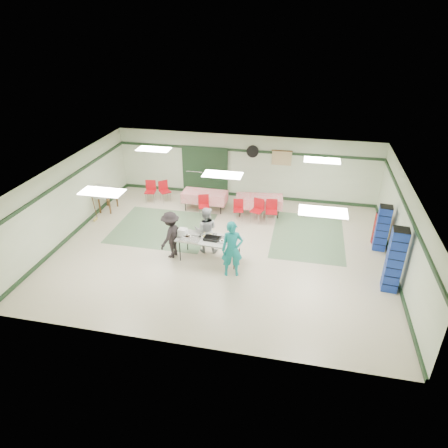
% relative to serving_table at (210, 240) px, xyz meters
% --- Properties ---
extents(floor, '(11.00, 11.00, 0.00)m').
position_rel_serving_table_xyz_m(floor, '(0.28, 0.70, -0.72)').
color(floor, '#BFB59A').
rests_on(floor, ground).
extents(ceiling, '(11.00, 11.00, 0.00)m').
position_rel_serving_table_xyz_m(ceiling, '(0.28, 0.70, 1.98)').
color(ceiling, silver).
rests_on(ceiling, wall_back).
extents(wall_back, '(11.00, 0.00, 11.00)m').
position_rel_serving_table_xyz_m(wall_back, '(0.28, 5.20, 0.63)').
color(wall_back, beige).
rests_on(wall_back, floor).
extents(wall_front, '(11.00, 0.00, 11.00)m').
position_rel_serving_table_xyz_m(wall_front, '(0.28, -3.80, 0.63)').
color(wall_front, beige).
rests_on(wall_front, floor).
extents(wall_left, '(0.00, 9.00, 9.00)m').
position_rel_serving_table_xyz_m(wall_left, '(-5.22, 0.70, 0.63)').
color(wall_left, beige).
rests_on(wall_left, floor).
extents(wall_right, '(0.00, 9.00, 9.00)m').
position_rel_serving_table_xyz_m(wall_right, '(5.78, 0.70, 0.63)').
color(wall_right, beige).
rests_on(wall_right, floor).
extents(trim_back, '(11.00, 0.06, 0.10)m').
position_rel_serving_table_xyz_m(trim_back, '(0.28, 5.17, 1.33)').
color(trim_back, '#1C341E').
rests_on(trim_back, wall_back).
extents(baseboard_back, '(11.00, 0.06, 0.12)m').
position_rel_serving_table_xyz_m(baseboard_back, '(0.28, 5.17, -0.66)').
color(baseboard_back, '#1C341E').
rests_on(baseboard_back, floor).
extents(trim_left, '(0.06, 9.00, 0.10)m').
position_rel_serving_table_xyz_m(trim_left, '(-5.19, 0.70, 1.33)').
color(trim_left, '#1C341E').
rests_on(trim_left, wall_back).
extents(baseboard_left, '(0.06, 9.00, 0.12)m').
position_rel_serving_table_xyz_m(baseboard_left, '(-5.19, 0.70, -0.66)').
color(baseboard_left, '#1C341E').
rests_on(baseboard_left, floor).
extents(trim_right, '(0.06, 9.00, 0.10)m').
position_rel_serving_table_xyz_m(trim_right, '(5.75, 0.70, 1.33)').
color(trim_right, '#1C341E').
rests_on(trim_right, wall_back).
extents(baseboard_right, '(0.06, 9.00, 0.12)m').
position_rel_serving_table_xyz_m(baseboard_right, '(5.75, 0.70, -0.66)').
color(baseboard_right, '#1C341E').
rests_on(baseboard_right, floor).
extents(green_patch_a, '(3.50, 3.00, 0.01)m').
position_rel_serving_table_xyz_m(green_patch_a, '(-2.22, 1.70, -0.72)').
color(green_patch_a, '#607F5D').
rests_on(green_patch_a, floor).
extents(green_patch_b, '(2.50, 3.50, 0.01)m').
position_rel_serving_table_xyz_m(green_patch_b, '(3.08, 2.20, -0.72)').
color(green_patch_b, '#607F5D').
rests_on(green_patch_b, floor).
extents(double_door_left, '(0.90, 0.06, 2.10)m').
position_rel_serving_table_xyz_m(double_door_left, '(-1.92, 5.14, 0.33)').
color(double_door_left, gray).
rests_on(double_door_left, floor).
extents(double_door_right, '(0.90, 0.06, 2.10)m').
position_rel_serving_table_xyz_m(double_door_right, '(-0.97, 5.14, 0.33)').
color(double_door_right, gray).
rests_on(double_door_right, floor).
extents(door_frame, '(2.00, 0.03, 2.15)m').
position_rel_serving_table_xyz_m(door_frame, '(-1.45, 5.12, 0.33)').
color(door_frame, '#1C341E').
rests_on(door_frame, floor).
extents(wall_fan, '(0.50, 0.10, 0.50)m').
position_rel_serving_table_xyz_m(wall_fan, '(0.58, 5.14, 1.33)').
color(wall_fan, black).
rests_on(wall_fan, wall_back).
extents(scroll_banner, '(0.80, 0.02, 0.60)m').
position_rel_serving_table_xyz_m(scroll_banner, '(1.78, 5.14, 1.13)').
color(scroll_banner, '#D1BA82').
rests_on(scroll_banner, wall_back).
extents(serving_table, '(2.13, 0.99, 0.76)m').
position_rel_serving_table_xyz_m(serving_table, '(0.00, 0.00, 0.00)').
color(serving_table, '#ADADA8').
rests_on(serving_table, floor).
extents(sheet_tray_right, '(0.60, 0.47, 0.02)m').
position_rel_serving_table_xyz_m(sheet_tray_right, '(0.58, -0.02, 0.05)').
color(sheet_tray_right, silver).
rests_on(sheet_tray_right, serving_table).
extents(sheet_tray_mid, '(0.55, 0.44, 0.02)m').
position_rel_serving_table_xyz_m(sheet_tray_mid, '(-0.10, 0.13, 0.05)').
color(sheet_tray_mid, silver).
rests_on(sheet_tray_mid, serving_table).
extents(sheet_tray_left, '(0.66, 0.52, 0.02)m').
position_rel_serving_table_xyz_m(sheet_tray_left, '(-0.59, -0.16, 0.05)').
color(sheet_tray_left, silver).
rests_on(sheet_tray_left, serving_table).
extents(baking_pan, '(0.53, 0.36, 0.08)m').
position_rel_serving_table_xyz_m(baking_pan, '(0.09, -0.02, 0.08)').
color(baking_pan, black).
rests_on(baking_pan, serving_table).
extents(foam_box_stack, '(0.28, 0.26, 0.24)m').
position_rel_serving_table_xyz_m(foam_box_stack, '(-0.90, 0.04, 0.16)').
color(foam_box_stack, white).
rests_on(foam_box_stack, serving_table).
extents(volunteer_teal, '(0.73, 0.57, 1.77)m').
position_rel_serving_table_xyz_m(volunteer_teal, '(0.86, -0.67, 0.16)').
color(volunteer_teal, '#138185').
rests_on(volunteer_teal, floor).
extents(volunteer_grey, '(0.85, 0.70, 1.59)m').
position_rel_serving_table_xyz_m(volunteer_grey, '(-0.24, 0.48, 0.07)').
color(volunteer_grey, '#97979D').
rests_on(volunteer_grey, floor).
extents(volunteer_dark, '(0.82, 1.14, 1.59)m').
position_rel_serving_table_xyz_m(volunteer_dark, '(-1.26, -0.06, 0.07)').
color(volunteer_dark, black).
rests_on(volunteer_dark, floor).
extents(dining_table_a, '(1.87, 0.99, 0.77)m').
position_rel_serving_table_xyz_m(dining_table_a, '(1.12, 3.57, -0.15)').
color(dining_table_a, red).
rests_on(dining_table_a, floor).
extents(dining_table_b, '(1.77, 0.80, 0.77)m').
position_rel_serving_table_xyz_m(dining_table_b, '(-1.08, 3.57, -0.15)').
color(dining_table_b, red).
rests_on(dining_table_b, floor).
extents(chair_a, '(0.52, 0.52, 0.90)m').
position_rel_serving_table_xyz_m(chair_a, '(1.14, 3.00, -0.17)').
color(chair_a, red).
rests_on(chair_a, floor).
extents(chair_b, '(0.44, 0.44, 0.81)m').
position_rel_serving_table_xyz_m(chair_b, '(0.39, 2.99, -0.23)').
color(chair_b, red).
rests_on(chair_b, floor).
extents(chair_c, '(0.47, 0.47, 0.91)m').
position_rel_serving_table_xyz_m(chair_c, '(1.65, 3.01, -0.16)').
color(chair_c, red).
rests_on(chair_c, floor).
extents(chair_d, '(0.51, 0.51, 0.87)m').
position_rel_serving_table_xyz_m(chair_d, '(-0.97, 3.00, -0.19)').
color(chair_d, red).
rests_on(chair_d, floor).
extents(chair_loose_a, '(0.57, 0.57, 0.88)m').
position_rel_serving_table_xyz_m(chair_loose_a, '(-2.96, 4.03, -0.18)').
color(chair_loose_a, red).
rests_on(chair_loose_a, floor).
extents(chair_loose_b, '(0.48, 0.48, 0.91)m').
position_rel_serving_table_xyz_m(chair_loose_b, '(-3.49, 3.85, -0.16)').
color(chair_loose_b, red).
rests_on(chair_loose_b, floor).
extents(crate_stack_blue_a, '(0.45, 0.45, 1.59)m').
position_rel_serving_table_xyz_m(crate_stack_blue_a, '(5.43, 1.81, 0.07)').
color(crate_stack_blue_a, navy).
rests_on(crate_stack_blue_a, floor).
extents(crate_stack_red, '(0.42, 0.42, 1.18)m').
position_rel_serving_table_xyz_m(crate_stack_red, '(5.43, 2.06, -0.13)').
color(crate_stack_red, maroon).
rests_on(crate_stack_red, floor).
extents(crate_stack_blue_b, '(0.47, 0.47, 1.97)m').
position_rel_serving_table_xyz_m(crate_stack_blue_b, '(5.43, -0.46, 0.26)').
color(crate_stack_blue_b, navy).
rests_on(crate_stack_blue_b, floor).
extents(printer_table, '(0.56, 0.85, 0.74)m').
position_rel_serving_table_xyz_m(printer_table, '(-4.87, 2.72, -0.09)').
color(printer_table, brown).
rests_on(printer_table, floor).
extents(office_printer, '(0.57, 0.51, 0.42)m').
position_rel_serving_table_xyz_m(office_printer, '(-4.87, 2.33, 0.24)').
color(office_printer, silver).
rests_on(office_printer, printer_table).
extents(broom, '(0.05, 0.21, 1.28)m').
position_rel_serving_table_xyz_m(broom, '(-4.95, 1.78, -0.05)').
color(broom, brown).
rests_on(broom, floor).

